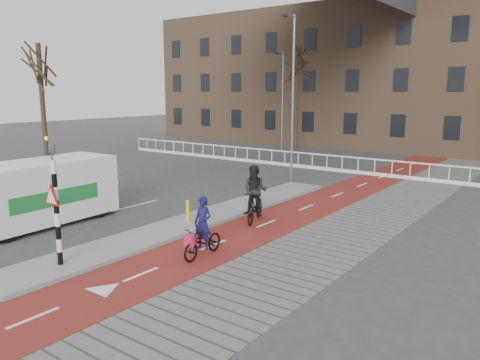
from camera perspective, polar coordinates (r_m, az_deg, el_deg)
The scene contains 15 objects.
ground at distance 14.55m, azimuth -12.98°, elevation -8.65°, with size 120.00×120.00×0.00m, color #38383A.
bike_lane at distance 21.41m, azimuth 10.61°, elevation -2.28°, with size 2.50×60.00×0.01m, color maroon.
sidewalk at distance 20.38m, azimuth 17.70°, elevation -3.27°, with size 3.00×60.00×0.01m, color slate.
curb_island at distance 17.69m, azimuth -4.58°, elevation -4.71°, with size 1.80×16.00×0.12m, color gray.
traffic_signal at distance 13.35m, azimuth -21.63°, elevation -2.02°, with size 0.80×0.80×3.68m.
bollard at distance 17.15m, azimuth -6.40°, elevation -3.70°, with size 0.12×0.12×0.77m, color yellow.
cyclist_near at distance 13.72m, azimuth -4.54°, elevation -6.93°, with size 0.71×1.73×1.79m.
cyclist_far at distance 17.20m, azimuth 1.85°, elevation -2.30°, with size 1.21×2.06×2.11m.
van at distance 18.27m, azimuth -23.29°, elevation -1.32°, with size 2.37×5.47×2.32m.
railing at distance 30.46m, azimuth 5.46°, elevation 2.29°, with size 28.00×0.10×0.99m.
townhouse_row at distance 43.10m, azimuth 18.79°, elevation 14.27°, with size 46.00×10.00×15.90m.
tree_left at distance 27.54m, azimuth -22.86°, elevation 7.57°, with size 0.26×0.26×7.27m, color black.
tree_mid at distance 38.11m, azimuth 6.95°, elevation 9.53°, with size 0.23×0.23×7.99m, color black.
streetlight_near at distance 24.50m, azimuth 6.45°, elevation 9.50°, with size 0.12×0.12×8.51m, color slate.
streetlight_left at distance 37.17m, azimuth 5.20°, elevation 9.32°, with size 0.12×0.12×7.71m, color slate.
Camera 1 is at (10.57, -8.80, 4.77)m, focal length 35.00 mm.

